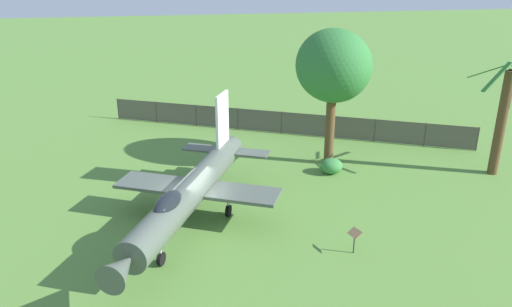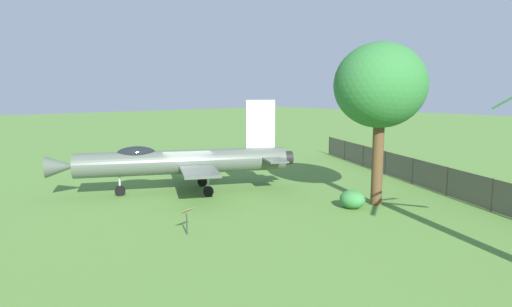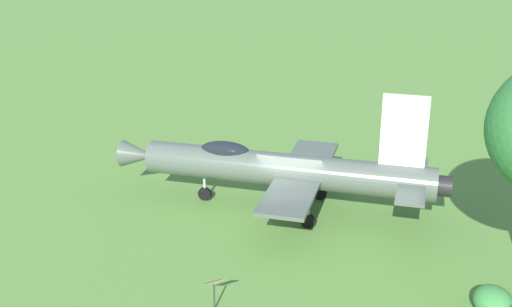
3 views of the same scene
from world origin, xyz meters
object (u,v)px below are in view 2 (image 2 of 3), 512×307
object	(u,v)px
shrub_near_fence	(352,199)
info_plaque	(187,215)
display_jet	(178,161)
shade_tree	(381,86)

from	to	relation	value
shrub_near_fence	info_plaque	size ratio (longest dim) A/B	1.18
display_jet	info_plaque	bearing A→B (deg)	88.08
display_jet	shrub_near_fence	distance (m)	10.27
shade_tree	shrub_near_fence	distance (m)	5.97
info_plaque	display_jet	bearing A→B (deg)	-117.56
shrub_near_fence	info_plaque	distance (m)	8.91
shrub_near_fence	info_plaque	xyz separation A→B (m)	(8.70, -1.86, 0.38)
display_jet	shrub_near_fence	size ratio (longest dim) A/B	9.84
shade_tree	display_jet	bearing A→B (deg)	-53.91
display_jet	info_plaque	xyz separation A→B (m)	(3.63, 6.96, -1.04)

